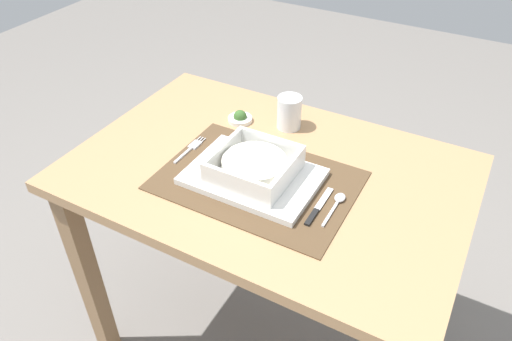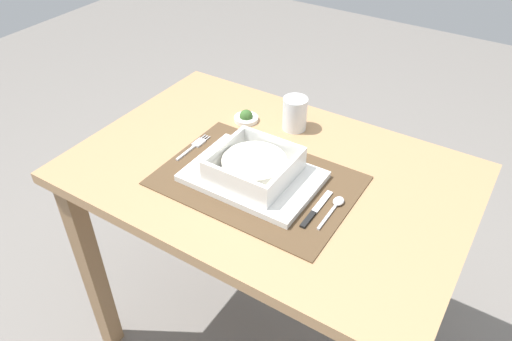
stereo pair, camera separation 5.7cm
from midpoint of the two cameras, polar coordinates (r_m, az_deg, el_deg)
The scene contains 10 objects.
ground_plane at distance 1.73m, azimuth 2.11°, elevation -19.03°, with size 6.00×6.00×0.00m, color slate.
dining_table at distance 1.27m, azimuth 2.74°, elevation -3.84°, with size 0.96×0.65×0.72m.
placemat at distance 1.16m, azimuth 1.40°, elevation -1.14°, with size 0.46×0.32×0.00m, color #4C3823.
serving_plate at distance 1.16m, azimuth 1.05°, elevation -0.71°, with size 0.31×0.21×0.02m, color white.
porridge_bowl at distance 1.13m, azimuth 1.23°, elevation 0.43°, with size 0.18×0.18×0.06m.
fork at distance 1.27m, azimuth -5.88°, elevation 2.92°, with size 0.02×0.13×0.00m.
spoon at distance 1.10m, azimuth 10.83°, elevation -3.98°, with size 0.02×0.12×0.01m.
butter_knife at distance 1.08m, azimuth 8.40°, elevation -4.75°, with size 0.01×0.14×0.01m.
drinking_glass at distance 1.33m, azimuth 5.79°, elevation 6.45°, with size 0.07×0.07×0.09m.
condiment_saucer at distance 1.37m, azimuth 0.02°, elevation 6.22°, with size 0.07×0.07×0.04m.
Camera 2 is at (0.48, -0.81, 1.45)m, focal length 34.11 mm.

